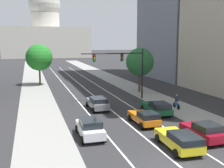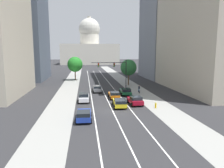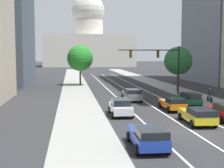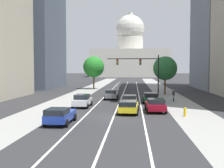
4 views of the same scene
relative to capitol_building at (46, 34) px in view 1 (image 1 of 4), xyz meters
The scene contains 17 objects.
ground_plane 92.63m from the capitol_building, 90.00° to the right, with size 400.00×400.00×0.00m, color #2B2B2D.
sidewalk_left 97.92m from the capitol_building, 94.69° to the right, with size 4.56×130.00×0.01m, color gray.
sidewalk_right 97.92m from the capitol_building, 85.31° to the right, with size 4.56×130.00×0.01m, color gray.
lane_stripe_left 107.57m from the capitol_building, 91.52° to the right, with size 0.16×90.00×0.01m, color white.
lane_stripe_center 107.53m from the capitol_building, 90.00° to the right, with size 0.16×90.00×0.01m, color white.
lane_stripe_right 107.57m from the capitol_building, 88.48° to the right, with size 0.16×90.00×0.01m, color white.
capitol_building is the anchor object (origin of this frame).
car_white 126.03m from the capitol_building, 91.94° to the right, with size 2.00×4.23×1.56m.
car_green 120.91m from the capitol_building, 87.98° to the right, with size 2.28×4.85×1.42m.
car_gray 116.96m from the capitol_building, 90.70° to the right, with size 1.99×4.59×1.48m.
car_crimson 129.31m from the capitol_building, 88.10° to the right, with size 2.19×4.09×1.48m.
car_yellow 130.43m from the capitol_building, 89.38° to the right, with size 2.25×4.64×1.41m.
car_orange 124.05m from the capitol_building, 89.34° to the right, with size 1.96×4.23×1.38m.
traffic_signal_mast 112.34m from the capitol_building, 88.31° to the right, with size 8.52×0.39×6.83m.
cyclist 119.48m from the capitol_building, 86.37° to the right, with size 0.38×1.70×1.72m.
street_tree_mid_left 96.08m from the capitol_building, 94.21° to the right, with size 4.73×4.73×7.36m.
street_tree_mid_right 107.69m from the capitol_building, 85.94° to the right, with size 4.32×4.32×6.85m.
Camera 1 is at (-8.84, -15.09, 7.80)m, focal length 44.51 mm.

